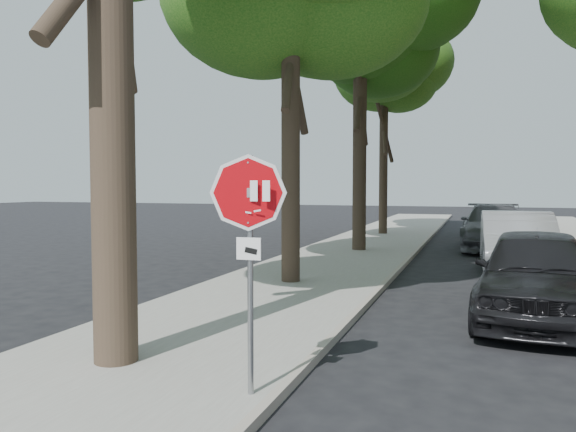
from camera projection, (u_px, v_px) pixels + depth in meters
The scene contains 11 objects.
ground at pixel (312, 413), 5.91m from camera, with size 120.00×120.00×0.00m, color black.
sidewalk_left at pixel (343, 258), 18.05m from camera, with size 4.00×55.00×0.12m, color gray.
curb_left at pixel (408, 260), 17.39m from camera, with size 0.12×55.00×0.13m, color #9E9384.
curb_right at pixel (564, 267), 15.97m from camera, with size 0.12×55.00×0.13m, color #9E9384.
stop_sign at pixel (249, 227), 6.01m from camera, with size 0.76×0.34×2.61m.
tree_mid_b at pixel (361, 25), 19.60m from camera, with size 5.88×5.46×10.36m.
tree_far at pixel (384, 83), 26.34m from camera, with size 5.29×4.91×9.33m.
car_a at pixel (536, 274), 9.93m from camera, with size 1.95×4.86×1.65m, color black.
car_b at pixel (517, 244), 14.92m from camera, with size 1.79×5.12×1.69m, color #A8A9B0.
car_c at pixel (494, 227), 20.99m from camera, with size 2.37×5.83×1.69m, color #46474B.
car_d at pixel (501, 221), 26.77m from camera, with size 2.25×4.89×1.36m, color black.
Camera 1 is at (1.63, -5.56, 2.40)m, focal length 35.00 mm.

